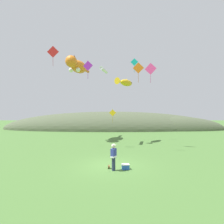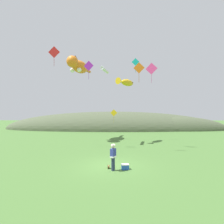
# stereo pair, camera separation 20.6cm
# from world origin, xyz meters

# --- Properties ---
(ground_plane) EXTENTS (120.00, 120.00, 0.00)m
(ground_plane) POSITION_xyz_m (0.00, 0.00, 0.00)
(ground_plane) COLOR #477033
(distant_hill_ridge) EXTENTS (48.08, 12.42, 7.64)m
(distant_hill_ridge) POSITION_xyz_m (1.91, 25.91, 0.00)
(distant_hill_ridge) COLOR #4C563D
(distant_hill_ridge) RESTS_ON ground
(festival_attendant) EXTENTS (0.45, 0.49, 1.77)m
(festival_attendant) POSITION_xyz_m (0.15, -0.93, 0.95)
(festival_attendant) COLOR #232D47
(festival_attendant) RESTS_ON ground
(kite_spool) EXTENTS (0.13, 0.27, 0.27)m
(kite_spool) POSITION_xyz_m (-0.17, -0.52, 0.13)
(kite_spool) COLOR olive
(kite_spool) RESTS_ON ground
(picnic_cooler) EXTENTS (0.54, 0.41, 0.36)m
(picnic_cooler) POSITION_xyz_m (0.97, -0.68, 0.18)
(picnic_cooler) COLOR blue
(picnic_cooler) RESTS_ON ground
(kite_giant_cat) EXTENTS (2.65, 6.38, 1.98)m
(kite_giant_cat) POSITION_xyz_m (-4.77, 11.45, 10.17)
(kite_giant_cat) COLOR orange
(kite_fish_windsock) EXTENTS (2.64, 2.99, 0.97)m
(kite_fish_windsock) POSITION_xyz_m (1.67, 9.79, 7.66)
(kite_fish_windsock) COLOR gold
(kite_tube_streamer) EXTENTS (0.95, 2.41, 0.44)m
(kite_tube_streamer) POSITION_xyz_m (-0.95, 8.72, 8.98)
(kite_tube_streamer) COLOR white
(kite_diamond_orange) EXTENTS (1.10, 0.18, 2.01)m
(kite_diamond_orange) POSITION_xyz_m (2.67, 4.80, 8.26)
(kite_diamond_orange) COLOR orange
(kite_diamond_gold) EXTENTS (0.98, 0.21, 1.90)m
(kite_diamond_gold) POSITION_xyz_m (0.13, 11.96, 3.70)
(kite_diamond_gold) COLOR yellow
(kite_diamond_violet) EXTENTS (1.09, 0.29, 2.02)m
(kite_diamond_violet) POSITION_xyz_m (-2.58, 6.39, 8.90)
(kite_diamond_violet) COLOR purple
(kite_diamond_teal) EXTENTS (1.04, 0.12, 1.95)m
(kite_diamond_teal) POSITION_xyz_m (3.11, 11.39, 10.69)
(kite_diamond_teal) COLOR #19BFBF
(kite_diamond_red) EXTENTS (1.32, 0.04, 2.22)m
(kite_diamond_red) POSITION_xyz_m (-6.51, 6.78, 10.55)
(kite_diamond_red) COLOR red
(kite_diamond_pink) EXTENTS (1.20, 0.53, 2.20)m
(kite_diamond_pink) POSITION_xyz_m (4.28, 6.57, 8.61)
(kite_diamond_pink) COLOR #E53F8C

